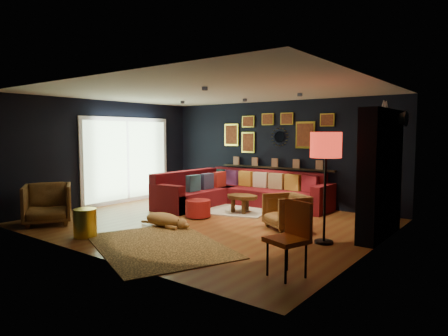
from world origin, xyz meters
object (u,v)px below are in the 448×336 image
Objects in this scene: sectional at (235,193)px; floor_lamp at (326,149)px; coffee_table at (242,198)px; pouf at (198,208)px; armchair_right at (286,210)px; armchair_left at (47,202)px; dog at (163,217)px; gold_stool at (85,223)px; orange_chair at (292,232)px.

floor_lamp reaches higher than sectional.
floor_lamp is at bearing -25.94° from coffee_table.
pouf is 1.99m from armchair_right.
armchair_left is 2.35m from dog.
coffee_table is at bearing 63.35° from pouf.
sectional is 3.01× the size of dog.
coffee_table is at bearing -171.95° from armchair_right.
sectional is at bearing 96.26° from pouf.
gold_stool is at bearing -106.88° from coffee_table.
armchair_left is 0.49× the size of floor_lamp.
floor_lamp is at bearing -30.83° from sectional.
pouf is (0.18, -1.61, -0.12)m from sectional.
armchair_right is (1.96, 0.28, 0.16)m from pouf.
pouf is at bearing -116.65° from coffee_table.
dog is at bearing -165.04° from floor_lamp.
orange_chair is (1.25, -2.19, 0.20)m from armchair_right.
pouf is at bearing 77.37° from gold_stool.
floor_lamp reaches higher than coffee_table.
orange_chair is at bearing -53.50° from armchair_left.
armchair_left is 5.42m from floor_lamp.
orange_chair is at bearing -18.86° from dog.
floor_lamp is at bearing 11.51° from dog.
coffee_table is at bearing 73.12° from gold_stool.
floor_lamp is (3.47, 2.12, 1.29)m from gold_stool.
armchair_left is at bearing -151.99° from dog.
sectional is 1.88× the size of floor_lamp.
orange_chair reaches higher than armchair_left.
floor_lamp is (0.98, -0.53, 1.18)m from armchair_right.
sectional is at bearing 152.69° from orange_chair.
gold_stool is 0.43× the size of dog.
armchair_left reaches higher than armchair_right.
armchair_right is at bearing 8.04° from pouf.
pouf reaches higher than dog.
armchair_right reaches higher than gold_stool.
floor_lamp reaches higher than armchair_right.
sectional is 4.36× the size of coffee_table.
floor_lamp reaches higher than gold_stool.
gold_stool is at bearing -154.24° from orange_chair.
sectional reaches higher than armchair_right.
sectional is 1.62m from pouf.
armchair_right is at bearing 151.69° from floor_lamp.
coffee_table is 1.63m from armchair_right.
armchair_left is 4.68m from armchair_right.
armchair_left is at bearing 175.16° from gold_stool.
orange_chair reaches higher than dog.
gold_stool is (-1.01, -3.32, -0.09)m from coffee_table.
floor_lamp is 1.60× the size of dog.
pouf is at bearing 175.14° from floor_lamp.
sectional is 2.52m from armchair_right.
sectional reaches higher than coffee_table.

